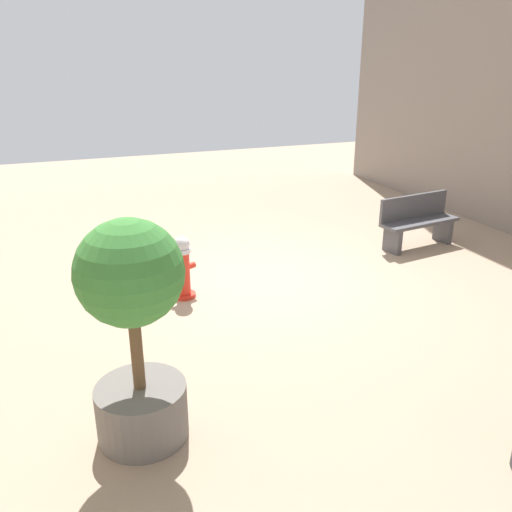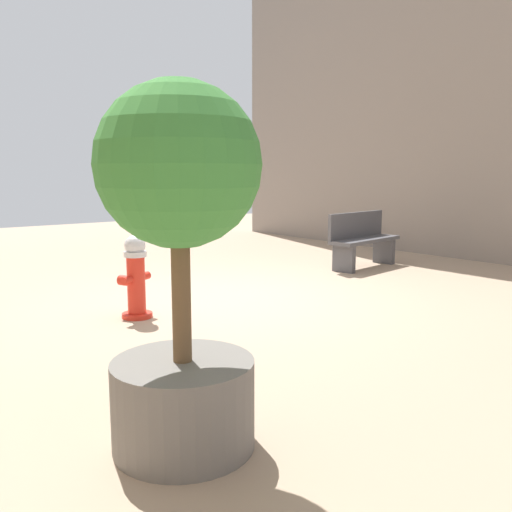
% 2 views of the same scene
% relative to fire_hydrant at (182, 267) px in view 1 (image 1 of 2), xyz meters
% --- Properties ---
extents(ground_plane, '(23.40, 23.40, 0.00)m').
position_rel_fire_hydrant_xyz_m(ground_plane, '(-1.41, -0.12, -0.47)').
color(ground_plane, tan).
extents(fire_hydrant, '(0.42, 0.41, 0.93)m').
position_rel_fire_hydrant_xyz_m(fire_hydrant, '(0.00, 0.00, 0.00)').
color(fire_hydrant, red).
rests_on(fire_hydrant, ground_plane).
extents(bench_near, '(1.61, 0.64, 0.95)m').
position_rel_fire_hydrant_xyz_m(bench_near, '(-4.56, -0.60, 0.02)').
color(bench_near, '#4C4C51').
rests_on(bench_near, ground_plane).
extents(planter_tree, '(0.93, 0.93, 2.12)m').
position_rel_fire_hydrant_xyz_m(planter_tree, '(1.10, 2.85, 0.75)').
color(planter_tree, slate).
rests_on(planter_tree, ground_plane).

